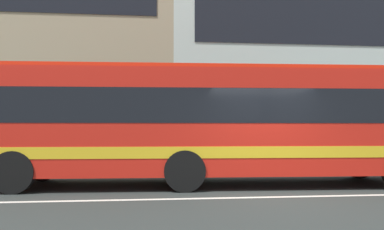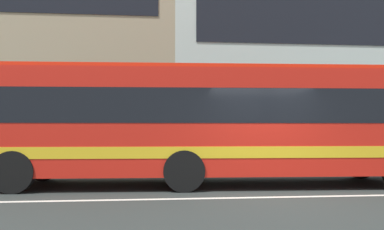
# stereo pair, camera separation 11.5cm
# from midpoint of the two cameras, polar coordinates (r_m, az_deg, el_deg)

# --- Properties ---
(ground_plane) EXTENTS (160.00, 160.00, 0.00)m
(ground_plane) POSITION_cam_midpoint_polar(r_m,az_deg,el_deg) (9.15, 11.32, -11.48)
(ground_plane) COLOR #2B312F
(lane_centre_line) EXTENTS (60.00, 0.16, 0.01)m
(lane_centre_line) POSITION_cam_midpoint_polar(r_m,az_deg,el_deg) (9.15, 11.32, -11.46)
(lane_centre_line) COLOR silver
(lane_centre_line) RESTS_ON ground_plane
(apartment_block_right) EXTENTS (23.91, 10.19, 11.34)m
(apartment_block_right) POSITION_cam_midpoint_polar(r_m,az_deg,el_deg) (26.64, 23.29, 7.24)
(apartment_block_right) COLOR silver
(apartment_block_right) RESTS_ON ground_plane
(transit_bus) EXTENTS (11.54, 2.99, 3.13)m
(transit_bus) POSITION_cam_midpoint_polar(r_m,az_deg,el_deg) (10.76, 2.12, -0.84)
(transit_bus) COLOR red
(transit_bus) RESTS_ON ground_plane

